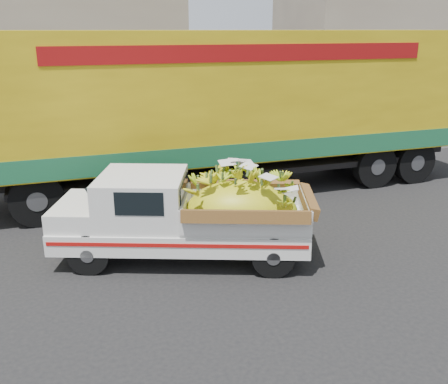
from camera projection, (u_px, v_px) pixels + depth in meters
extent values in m
plane|color=black|center=(280.00, 262.00, 8.61)|extent=(100.00, 100.00, 0.00)
cube|color=gray|center=(195.00, 163.00, 14.64)|extent=(60.00, 0.25, 0.15)
cube|color=gray|center=(180.00, 148.00, 16.56)|extent=(60.00, 4.00, 0.14)
cube|color=gray|center=(420.00, 46.00, 25.63)|extent=(14.00, 6.00, 6.00)
cylinder|color=black|center=(89.00, 254.00, 8.10)|extent=(0.72, 0.40, 0.69)
cylinder|color=black|center=(109.00, 224.00, 9.36)|extent=(0.72, 0.40, 0.69)
cylinder|color=black|center=(273.00, 256.00, 8.01)|extent=(0.72, 0.40, 0.69)
cylinder|color=black|center=(269.00, 226.00, 9.27)|extent=(0.72, 0.40, 0.69)
cube|color=silver|center=(182.00, 230.00, 8.64)|extent=(4.53, 2.78, 0.35)
cube|color=#A50F0C|center=(176.00, 246.00, 7.88)|extent=(3.98, 1.29, 0.06)
cube|color=silver|center=(63.00, 234.00, 8.73)|extent=(0.55, 1.47, 0.13)
cube|color=silver|center=(80.00, 211.00, 8.59)|extent=(1.18, 1.62, 0.33)
cube|color=silver|center=(143.00, 198.00, 8.48)|extent=(1.79, 1.84, 0.82)
cube|color=black|center=(139.00, 204.00, 7.72)|extent=(0.74, 0.25, 0.38)
cube|color=silver|center=(245.00, 209.00, 8.48)|extent=(2.46, 2.11, 0.46)
ellipsoid|color=yellow|center=(240.00, 214.00, 8.51)|extent=(2.18, 1.75, 1.16)
cylinder|color=black|center=(414.00, 162.00, 12.92)|extent=(1.12, 0.38, 1.10)
cylinder|color=black|center=(368.00, 146.00, 14.71)|extent=(1.12, 0.38, 1.10)
cylinder|color=black|center=(374.00, 166.00, 12.54)|extent=(1.12, 0.38, 1.10)
cylinder|color=black|center=(333.00, 149.00, 14.34)|extent=(1.12, 0.38, 1.10)
cylinder|color=black|center=(37.00, 200.00, 10.06)|extent=(1.12, 0.38, 1.10)
cylinder|color=black|center=(38.00, 174.00, 11.85)|extent=(1.12, 0.38, 1.10)
cube|color=black|center=(230.00, 159.00, 12.28)|extent=(12.04, 1.63, 0.36)
cube|color=gold|center=(230.00, 93.00, 11.78)|extent=(11.88, 3.12, 2.84)
cube|color=#1B5F38|center=(230.00, 142.00, 12.15)|extent=(11.94, 3.14, 0.45)
cube|color=maroon|center=(251.00, 53.00, 10.35)|extent=(8.39, 0.46, 0.35)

